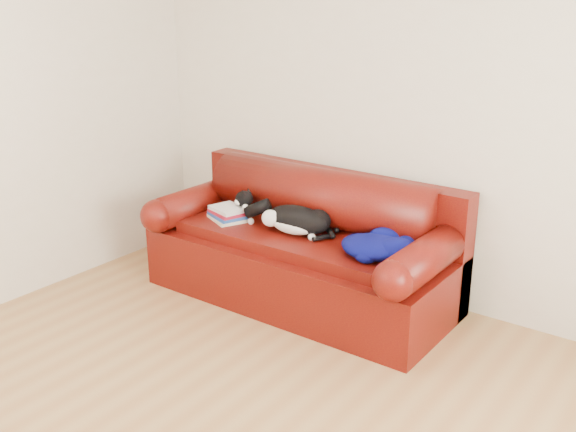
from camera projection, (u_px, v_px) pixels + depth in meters
name	position (u px, v px, depth m)	size (l,w,h in m)	color
room_shell	(245.00, 96.00, 2.62)	(4.52, 4.02, 2.61)	beige
sofa_base	(300.00, 267.00, 4.64)	(2.10, 0.90, 0.50)	#370207
sofa_back	(321.00, 216.00, 4.73)	(2.10, 1.01, 0.88)	#370207
book_stack	(228.00, 214.00, 4.76)	(0.33, 0.29, 0.10)	beige
cat	(296.00, 221.00, 4.49)	(0.65, 0.39, 0.23)	black
blanket	(378.00, 246.00, 4.13)	(0.58, 0.48, 0.15)	#020A3F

